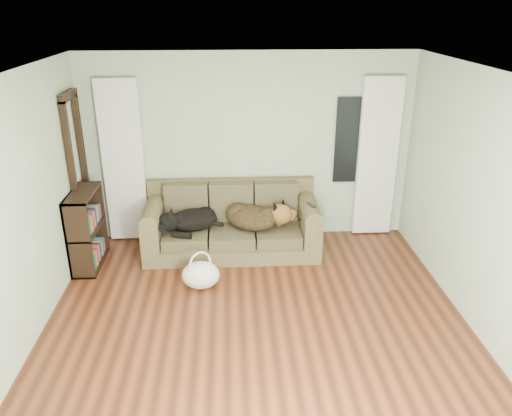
{
  "coord_description": "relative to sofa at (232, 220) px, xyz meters",
  "views": [
    {
      "loc": [
        -0.25,
        -4.16,
        3.19
      ],
      "look_at": [
        0.06,
        1.6,
        0.78
      ],
      "focal_mm": 35.0,
      "sensor_mm": 36.0,
      "label": 1
    }
  ],
  "objects": [
    {
      "name": "tv_remote",
      "position": [
        1.04,
        -0.18,
        0.28
      ],
      "size": [
        0.1,
        0.18,
        0.02
      ],
      "primitive_type": "cube",
      "rotation": [
        0.0,
        0.0,
        0.34
      ],
      "color": "black",
      "rests_on": "sofa"
    },
    {
      "name": "bookshelf",
      "position": [
        -1.85,
        -0.28,
        0.05
      ],
      "size": [
        0.37,
        0.82,
        1.0
      ],
      "primitive_type": "cube",
      "rotation": [
        0.0,
        0.0,
        0.08
      ],
      "color": "black",
      "rests_on": "floor"
    },
    {
      "name": "curtain_left",
      "position": [
        -1.46,
        0.44,
        0.7
      ],
      "size": [
        0.55,
        0.08,
        2.25
      ],
      "primitive_type": "cube",
      "color": "white",
      "rests_on": "ground"
    },
    {
      "name": "window_pane",
      "position": [
        1.69,
        0.5,
        0.95
      ],
      "size": [
        0.5,
        0.03,
        1.2
      ],
      "primitive_type": "cube",
      "color": "black",
      "rests_on": "wall_back"
    },
    {
      "name": "wall_right",
      "position": [
        2.49,
        -1.98,
        0.85
      ],
      "size": [
        0.04,
        5.0,
        2.6
      ],
      "primitive_type": "cube",
      "color": "#A7BD9C",
      "rests_on": "ground"
    },
    {
      "name": "wall_back",
      "position": [
        0.24,
        0.52,
        0.85
      ],
      "size": [
        4.5,
        0.04,
        2.6
      ],
      "primitive_type": "cube",
      "color": "#A7BD9C",
      "rests_on": "ground"
    },
    {
      "name": "ceiling",
      "position": [
        0.24,
        -1.98,
        2.15
      ],
      "size": [
        5.0,
        5.0,
        0.0
      ],
      "primitive_type": "plane",
      "color": "white",
      "rests_on": "ground"
    },
    {
      "name": "dog_shepherd",
      "position": [
        0.3,
        -0.02,
        0.04
      ],
      "size": [
        0.93,
        0.88,
        0.34
      ],
      "primitive_type": "ellipsoid",
      "rotation": [
        0.0,
        0.0,
        2.53
      ],
      "color": "black",
      "rests_on": "sofa"
    },
    {
      "name": "curtain_right",
      "position": [
        2.04,
        0.44,
        0.7
      ],
      "size": [
        0.55,
        0.08,
        2.25
      ],
      "primitive_type": "cube",
      "color": "white",
      "rests_on": "ground"
    },
    {
      "name": "wall_left",
      "position": [
        -2.01,
        -1.98,
        0.85
      ],
      "size": [
        0.04,
        5.0,
        2.6
      ],
      "primitive_type": "cube",
      "color": "#A7BD9C",
      "rests_on": "ground"
    },
    {
      "name": "tote_bag",
      "position": [
        -0.38,
        -0.93,
        -0.29
      ],
      "size": [
        0.54,
        0.47,
        0.33
      ],
      "primitive_type": "ellipsoid",
      "rotation": [
        0.0,
        0.0,
        0.31
      ],
      "color": "silver",
      "rests_on": "floor"
    },
    {
      "name": "door_casing",
      "position": [
        -1.96,
        0.07,
        0.6
      ],
      "size": [
        0.07,
        0.6,
        2.1
      ],
      "primitive_type": "cube",
      "color": "black",
      "rests_on": "ground"
    },
    {
      "name": "sofa",
      "position": [
        0.0,
        0.0,
        0.0
      ],
      "size": [
        2.32,
        1.0,
        0.95
      ],
      "primitive_type": "cube",
      "color": "#4C4924",
      "rests_on": "floor"
    },
    {
      "name": "dog_black_lab",
      "position": [
        -0.55,
        -0.05,
        0.03
      ],
      "size": [
        0.74,
        0.59,
        0.28
      ],
      "primitive_type": "ellipsoid",
      "rotation": [
        0.0,
        0.0,
        0.21
      ],
      "color": "black",
      "rests_on": "sofa"
    },
    {
      "name": "floor",
      "position": [
        0.24,
        -1.98,
        -0.45
      ],
      "size": [
        5.0,
        5.0,
        0.0
      ],
      "primitive_type": "plane",
      "color": "#3C1C0F",
      "rests_on": "ground"
    }
  ]
}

